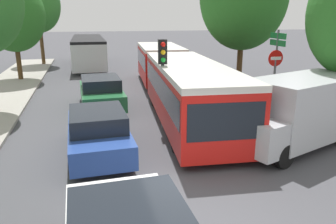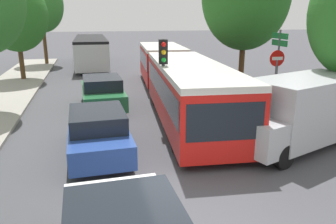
{
  "view_description": "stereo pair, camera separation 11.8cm",
  "coord_description": "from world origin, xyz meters",
  "px_view_note": "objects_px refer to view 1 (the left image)",
  "views": [
    {
      "loc": [
        -2.37,
        -5.78,
        4.17
      ],
      "look_at": [
        0.2,
        4.16,
        1.2
      ],
      "focal_mm": 35.0,
      "sensor_mm": 36.0,
      "label": 1
    },
    {
      "loc": [
        -2.25,
        -5.81,
        4.17
      ],
      "look_at": [
        0.2,
        4.16,
        1.2
      ],
      "focal_mm": 35.0,
      "sensor_mm": 36.0,
      "label": 2
    }
  ],
  "objects_px": {
    "articulated_bus": "(174,75)",
    "queued_car_green": "(101,92)",
    "traffic_light": "(163,64)",
    "tree_left_distant": "(39,6)",
    "queued_car_blue": "(98,132)",
    "white_van": "(301,110)",
    "tree_left_far": "(13,15)",
    "city_bus_rear": "(88,49)",
    "no_entry_sign": "(274,72)",
    "direction_sign_post": "(277,51)"
  },
  "relations": [
    {
      "from": "articulated_bus",
      "to": "queued_car_green",
      "type": "distance_m",
      "value": 3.72
    },
    {
      "from": "traffic_light",
      "to": "tree_left_distant",
      "type": "bearing_deg",
      "value": -156.24
    },
    {
      "from": "queued_car_blue",
      "to": "white_van",
      "type": "distance_m",
      "value": 6.64
    },
    {
      "from": "queued_car_green",
      "to": "traffic_light",
      "type": "bearing_deg",
      "value": -150.45
    },
    {
      "from": "tree_left_far",
      "to": "city_bus_rear",
      "type": "bearing_deg",
      "value": 53.44
    },
    {
      "from": "white_van",
      "to": "tree_left_far",
      "type": "bearing_deg",
      "value": -73.0
    },
    {
      "from": "queued_car_green",
      "to": "white_van",
      "type": "bearing_deg",
      "value": -137.98
    },
    {
      "from": "articulated_bus",
      "to": "tree_left_distant",
      "type": "bearing_deg",
      "value": -148.33
    },
    {
      "from": "traffic_light",
      "to": "tree_left_far",
      "type": "bearing_deg",
      "value": -143.44
    },
    {
      "from": "traffic_light",
      "to": "no_entry_sign",
      "type": "xyz_separation_m",
      "value": [
        5.24,
        0.79,
        -0.62
      ]
    },
    {
      "from": "queued_car_blue",
      "to": "direction_sign_post",
      "type": "relative_size",
      "value": 1.17
    },
    {
      "from": "articulated_bus",
      "to": "traffic_light",
      "type": "xyz_separation_m",
      "value": [
        -1.51,
        -3.88,
        1.09
      ]
    },
    {
      "from": "no_entry_sign",
      "to": "tree_left_far",
      "type": "height_order",
      "value": "tree_left_far"
    },
    {
      "from": "direction_sign_post",
      "to": "tree_left_far",
      "type": "bearing_deg",
      "value": -31.66
    },
    {
      "from": "queued_car_blue",
      "to": "traffic_light",
      "type": "bearing_deg",
      "value": -53.79
    },
    {
      "from": "articulated_bus",
      "to": "tree_left_far",
      "type": "distance_m",
      "value": 12.14
    },
    {
      "from": "articulated_bus",
      "to": "no_entry_sign",
      "type": "distance_m",
      "value": 4.87
    },
    {
      "from": "tree_left_far",
      "to": "no_entry_sign",
      "type": "bearing_deg",
      "value": -42.34
    },
    {
      "from": "white_van",
      "to": "no_entry_sign",
      "type": "bearing_deg",
      "value": -128.13
    },
    {
      "from": "city_bus_rear",
      "to": "queued_car_blue",
      "type": "height_order",
      "value": "city_bus_rear"
    },
    {
      "from": "articulated_bus",
      "to": "queued_car_blue",
      "type": "height_order",
      "value": "articulated_bus"
    },
    {
      "from": "white_van",
      "to": "traffic_light",
      "type": "bearing_deg",
      "value": -55.62
    },
    {
      "from": "city_bus_rear",
      "to": "queued_car_green",
      "type": "relative_size",
      "value": 2.65
    },
    {
      "from": "white_van",
      "to": "articulated_bus",
      "type": "bearing_deg",
      "value": -89.45
    },
    {
      "from": "articulated_bus",
      "to": "no_entry_sign",
      "type": "xyz_separation_m",
      "value": [
        3.73,
        -3.09,
        0.47
      ]
    },
    {
      "from": "queued_car_green",
      "to": "traffic_light",
      "type": "distance_m",
      "value": 4.51
    },
    {
      "from": "queued_car_blue",
      "to": "queued_car_green",
      "type": "height_order",
      "value": "queued_car_green"
    },
    {
      "from": "traffic_light",
      "to": "no_entry_sign",
      "type": "bearing_deg",
      "value": 104.7
    },
    {
      "from": "city_bus_rear",
      "to": "tree_left_far",
      "type": "bearing_deg",
      "value": 144.04
    },
    {
      "from": "white_van",
      "to": "traffic_light",
      "type": "relative_size",
      "value": 1.58
    },
    {
      "from": "queued_car_blue",
      "to": "tree_left_far",
      "type": "relative_size",
      "value": 0.63
    },
    {
      "from": "no_entry_sign",
      "to": "articulated_bus",
      "type": "bearing_deg",
      "value": -129.65
    },
    {
      "from": "articulated_bus",
      "to": "city_bus_rear",
      "type": "bearing_deg",
      "value": -159.6
    },
    {
      "from": "tree_left_distant",
      "to": "queued_car_green",
      "type": "bearing_deg",
      "value": -75.64
    },
    {
      "from": "articulated_bus",
      "to": "queued_car_blue",
      "type": "relative_size",
      "value": 3.93
    },
    {
      "from": "tree_left_far",
      "to": "queued_car_green",
      "type": "bearing_deg",
      "value": -59.76
    },
    {
      "from": "queued_car_green",
      "to": "direction_sign_post",
      "type": "relative_size",
      "value": 1.22
    },
    {
      "from": "articulated_bus",
      "to": "traffic_light",
      "type": "relative_size",
      "value": 4.86
    },
    {
      "from": "queued_car_blue",
      "to": "tree_left_distant",
      "type": "height_order",
      "value": "tree_left_distant"
    },
    {
      "from": "city_bus_rear",
      "to": "tree_left_far",
      "type": "relative_size",
      "value": 1.75
    },
    {
      "from": "articulated_bus",
      "to": "direction_sign_post",
      "type": "distance_m",
      "value": 5.27
    },
    {
      "from": "no_entry_sign",
      "to": "direction_sign_post",
      "type": "distance_m",
      "value": 2.44
    },
    {
      "from": "queued_car_green",
      "to": "traffic_light",
      "type": "height_order",
      "value": "traffic_light"
    },
    {
      "from": "queued_car_blue",
      "to": "queued_car_green",
      "type": "distance_m",
      "value": 5.56
    },
    {
      "from": "traffic_light",
      "to": "no_entry_sign",
      "type": "relative_size",
      "value": 1.21
    },
    {
      "from": "no_entry_sign",
      "to": "tree_left_distant",
      "type": "distance_m",
      "value": 22.36
    },
    {
      "from": "traffic_light",
      "to": "no_entry_sign",
      "type": "distance_m",
      "value": 5.33
    },
    {
      "from": "queued_car_blue",
      "to": "no_entry_sign",
      "type": "distance_m",
      "value": 8.36
    },
    {
      "from": "white_van",
      "to": "no_entry_sign",
      "type": "xyz_separation_m",
      "value": [
        1.24,
        3.7,
        0.64
      ]
    },
    {
      "from": "queued_car_green",
      "to": "tree_left_far",
      "type": "bearing_deg",
      "value": 28.82
    }
  ]
}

